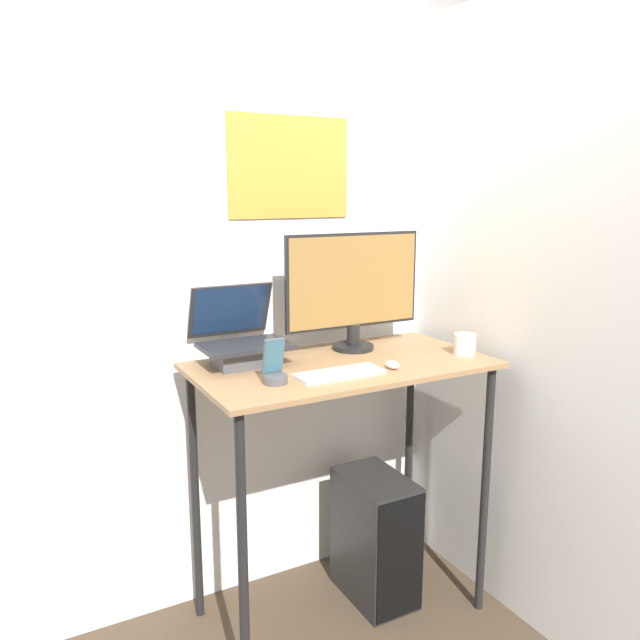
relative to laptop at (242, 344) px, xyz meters
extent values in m
cube|color=white|center=(0.34, 0.22, 0.13)|extent=(6.00, 0.05, 2.60)
cube|color=gold|center=(0.30, 0.19, 0.67)|extent=(0.54, 0.01, 0.41)
cube|color=white|center=(1.01, -0.48, 0.13)|extent=(0.05, 6.00, 2.60)
cube|color=#936D47|center=(0.34, -0.18, -0.09)|extent=(1.16, 0.62, 0.02)
cylinder|color=black|center=(-0.19, -0.44, -0.63)|extent=(0.03, 0.03, 1.07)
cylinder|color=black|center=(0.88, -0.44, -0.63)|extent=(0.03, 0.03, 1.07)
cylinder|color=black|center=(-0.19, 0.09, -0.63)|extent=(0.03, 0.03, 1.07)
cylinder|color=black|center=(0.88, 0.09, -0.63)|extent=(0.03, 0.03, 1.07)
cube|color=#4C4C51|center=(0.00, -0.03, -0.04)|extent=(0.23, 0.16, 0.07)
cube|color=#262628|center=(0.00, -0.03, 0.00)|extent=(0.33, 0.23, 0.02)
cube|color=#262628|center=(0.00, 0.12, 0.11)|extent=(0.33, 0.09, 0.21)
cube|color=navy|center=(0.00, 0.12, 0.12)|extent=(0.30, 0.08, 0.19)
cylinder|color=black|center=(0.49, -0.01, -0.07)|extent=(0.17, 0.17, 0.02)
cylinder|color=black|center=(0.49, -0.01, -0.01)|extent=(0.05, 0.05, 0.09)
cube|color=black|center=(0.49, -0.01, 0.22)|extent=(0.62, 0.01, 0.39)
cube|color=olive|center=(0.49, -0.02, 0.22)|extent=(0.60, 0.01, 0.37)
cube|color=white|center=(0.25, -0.32, -0.07)|extent=(0.33, 0.12, 0.01)
cube|color=silver|center=(0.25, -0.32, -0.06)|extent=(0.30, 0.10, 0.00)
ellipsoid|color=white|center=(0.47, -0.34, -0.06)|extent=(0.04, 0.07, 0.03)
cylinder|color=#4C4C51|center=(0.01, -0.29, -0.06)|extent=(0.09, 0.09, 0.03)
cube|color=#4C515B|center=(0.01, -0.28, 0.02)|extent=(0.08, 0.04, 0.13)
cube|color=#336072|center=(0.01, -0.28, 0.02)|extent=(0.07, 0.03, 0.12)
cube|color=black|center=(0.53, -0.15, -0.89)|extent=(0.24, 0.38, 0.55)
cube|color=black|center=(0.53, -0.34, -0.89)|extent=(0.23, 0.01, 0.53)
cylinder|color=white|center=(0.85, -0.30, -0.03)|extent=(0.09, 0.09, 0.09)
camera|label=1|loc=(-0.84, -2.19, 0.58)|focal=35.00mm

